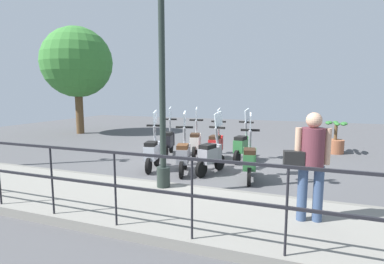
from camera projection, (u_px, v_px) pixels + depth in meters
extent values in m
plane|color=#4C4C4F|center=(207.00, 166.00, 8.16)|extent=(28.00, 28.00, 0.00)
cube|color=gray|center=(150.00, 205.00, 5.18)|extent=(2.20, 20.00, 0.15)
cube|color=slate|center=(175.00, 187.00, 6.16)|extent=(0.10, 20.00, 0.15)
cube|color=black|center=(114.00, 152.00, 4.10)|extent=(0.04, 16.00, 0.04)
cube|color=black|center=(115.00, 186.00, 4.17)|extent=(0.04, 16.00, 0.04)
cylinder|color=black|center=(287.00, 212.00, 3.38)|extent=(0.03, 0.03, 1.05)
cylinder|color=black|center=(192.00, 200.00, 3.78)|extent=(0.03, 0.03, 1.05)
cylinder|color=black|center=(115.00, 189.00, 4.17)|extent=(0.03, 0.03, 1.05)
cylinder|color=black|center=(52.00, 181.00, 4.57)|extent=(0.03, 0.03, 1.05)
cylinder|color=#232D28|center=(163.00, 177.00, 5.94)|extent=(0.26, 0.26, 0.40)
cylinder|color=#232D28|center=(162.00, 80.00, 5.68)|extent=(0.12, 0.12, 4.20)
cylinder|color=#384C70|center=(318.00, 194.00, 4.33)|extent=(0.14, 0.14, 0.82)
cylinder|color=#384C70|center=(302.00, 193.00, 4.36)|extent=(0.14, 0.14, 0.82)
cylinder|color=brown|center=(313.00, 147.00, 4.25)|extent=(0.38, 0.38, 0.55)
sphere|color=tan|center=(314.00, 120.00, 4.20)|extent=(0.22, 0.22, 0.22)
cylinder|color=tan|center=(328.00, 146.00, 4.22)|extent=(0.09, 0.09, 0.52)
cylinder|color=tan|center=(298.00, 146.00, 4.28)|extent=(0.09, 0.09, 0.52)
cube|color=black|center=(294.00, 159.00, 4.27)|extent=(0.19, 0.30, 0.24)
cylinder|color=brown|center=(80.00, 111.00, 14.46)|extent=(0.36, 0.36, 2.17)
sphere|color=#387A33|center=(77.00, 62.00, 14.15)|extent=(3.29, 3.29, 3.29)
cylinder|color=#9E5B3D|center=(335.00, 146.00, 9.89)|extent=(0.56, 0.56, 0.45)
cylinder|color=brown|center=(336.00, 132.00, 9.83)|extent=(0.10, 0.10, 0.50)
ellipsoid|color=#2D6B2D|center=(336.00, 122.00, 10.02)|extent=(0.56, 0.16, 0.10)
ellipsoid|color=#2D6B2D|center=(337.00, 124.00, 9.55)|extent=(0.56, 0.16, 0.10)
ellipsoid|color=#2D6B2D|center=(328.00, 123.00, 9.87)|extent=(0.56, 0.16, 0.10)
ellipsoid|color=#2D6B2D|center=(345.00, 123.00, 9.70)|extent=(0.56, 0.16, 0.10)
ellipsoid|color=#2D6B2D|center=(330.00, 122.00, 10.02)|extent=(0.56, 0.16, 0.10)
ellipsoid|color=#2D6B2D|center=(343.00, 124.00, 9.56)|extent=(0.56, 0.16, 0.10)
cylinder|color=black|center=(249.00, 167.00, 7.28)|extent=(0.41, 0.15, 0.40)
cylinder|color=black|center=(249.00, 177.00, 6.48)|extent=(0.41, 0.15, 0.40)
cube|color=#2D6B38|center=(249.00, 161.00, 6.76)|extent=(0.64, 0.38, 0.36)
cube|color=#2D6B38|center=(249.00, 157.00, 7.04)|extent=(0.17, 0.32, 0.44)
cube|color=black|center=(250.00, 151.00, 6.66)|extent=(0.44, 0.32, 0.10)
cylinder|color=gray|center=(250.00, 142.00, 7.05)|extent=(0.19, 0.10, 0.55)
cube|color=black|center=(250.00, 130.00, 7.01)|extent=(0.13, 0.44, 0.05)
cube|color=silver|center=(250.00, 121.00, 7.04)|extent=(0.39, 0.09, 0.42)
cylinder|color=black|center=(220.00, 162.00, 7.77)|extent=(0.41, 0.19, 0.40)
cylinder|color=black|center=(201.00, 169.00, 7.11)|extent=(0.41, 0.19, 0.40)
cube|color=gray|center=(209.00, 155.00, 7.34)|extent=(0.65, 0.44, 0.36)
cube|color=gray|center=(215.00, 152.00, 7.56)|extent=(0.20, 0.32, 0.44)
cube|color=black|center=(208.00, 146.00, 7.25)|extent=(0.46, 0.36, 0.10)
cylinder|color=gray|center=(217.00, 138.00, 7.56)|extent=(0.20, 0.12, 0.55)
cube|color=black|center=(217.00, 127.00, 7.53)|extent=(0.18, 0.44, 0.05)
cube|color=silver|center=(218.00, 119.00, 7.55)|extent=(0.38, 0.14, 0.42)
cylinder|color=black|center=(185.00, 162.00, 7.86)|extent=(0.41, 0.18, 0.40)
cylinder|color=black|center=(181.00, 170.00, 7.04)|extent=(0.41, 0.18, 0.40)
cube|color=gray|center=(183.00, 155.00, 7.33)|extent=(0.65, 0.43, 0.36)
cube|color=gray|center=(184.00, 152.00, 7.61)|extent=(0.20, 0.32, 0.44)
cube|color=#4C2D19|center=(183.00, 147.00, 7.23)|extent=(0.46, 0.36, 0.10)
cylinder|color=gray|center=(184.00, 138.00, 7.62)|extent=(0.19, 0.12, 0.55)
cube|color=black|center=(184.00, 127.00, 7.59)|extent=(0.18, 0.44, 0.05)
cube|color=silver|center=(185.00, 119.00, 7.62)|extent=(0.38, 0.13, 0.42)
cylinder|color=black|center=(157.00, 158.00, 8.23)|extent=(0.41, 0.17, 0.40)
cylinder|color=black|center=(149.00, 166.00, 7.41)|extent=(0.41, 0.17, 0.40)
cube|color=#B7BCC6|center=(152.00, 152.00, 7.70)|extent=(0.65, 0.41, 0.36)
cube|color=#B7BCC6|center=(155.00, 149.00, 7.98)|extent=(0.19, 0.32, 0.44)
cube|color=black|center=(151.00, 144.00, 7.60)|extent=(0.45, 0.34, 0.10)
cylinder|color=gray|center=(155.00, 136.00, 7.99)|extent=(0.19, 0.11, 0.55)
cube|color=black|center=(155.00, 126.00, 7.96)|extent=(0.16, 0.44, 0.05)
cube|color=silver|center=(155.00, 118.00, 7.99)|extent=(0.38, 0.12, 0.42)
cylinder|color=black|center=(247.00, 152.00, 9.09)|extent=(0.41, 0.15, 0.40)
cylinder|color=black|center=(237.00, 157.00, 8.38)|extent=(0.41, 0.15, 0.40)
cube|color=#2D6B38|center=(241.00, 146.00, 8.62)|extent=(0.64, 0.38, 0.36)
cube|color=#2D6B38|center=(245.00, 143.00, 8.87)|extent=(0.17, 0.32, 0.44)
cube|color=black|center=(241.00, 138.00, 8.53)|extent=(0.44, 0.33, 0.10)
cylinder|color=gray|center=(246.00, 131.00, 8.87)|extent=(0.19, 0.10, 0.55)
cube|color=black|center=(246.00, 122.00, 8.83)|extent=(0.14, 0.44, 0.05)
cube|color=silver|center=(247.00, 115.00, 8.86)|extent=(0.39, 0.10, 0.42)
cylinder|color=black|center=(219.00, 151.00, 9.27)|extent=(0.40, 0.09, 0.40)
cylinder|color=black|center=(212.00, 156.00, 8.50)|extent=(0.40, 0.09, 0.40)
cube|color=#B21E1E|center=(215.00, 145.00, 8.77)|extent=(0.61, 0.29, 0.36)
cube|color=#B21E1E|center=(218.00, 142.00, 9.04)|extent=(0.13, 0.30, 0.44)
cube|color=black|center=(215.00, 137.00, 8.67)|extent=(0.41, 0.27, 0.10)
cylinder|color=gray|center=(218.00, 131.00, 9.05)|extent=(0.18, 0.07, 0.55)
cube|color=black|center=(219.00, 122.00, 9.01)|extent=(0.07, 0.44, 0.05)
cube|color=silver|center=(219.00, 115.00, 9.04)|extent=(0.39, 0.04, 0.42)
cylinder|color=black|center=(197.00, 148.00, 9.75)|extent=(0.41, 0.17, 0.40)
cylinder|color=black|center=(194.00, 153.00, 8.94)|extent=(0.41, 0.17, 0.40)
cube|color=beige|center=(195.00, 142.00, 9.22)|extent=(0.65, 0.41, 0.36)
cube|color=beige|center=(196.00, 140.00, 9.51)|extent=(0.19, 0.32, 0.44)
cube|color=black|center=(195.00, 135.00, 9.12)|extent=(0.45, 0.35, 0.10)
cylinder|color=gray|center=(196.00, 129.00, 9.52)|extent=(0.19, 0.11, 0.55)
cube|color=black|center=(196.00, 120.00, 9.48)|extent=(0.16, 0.44, 0.05)
cube|color=silver|center=(197.00, 114.00, 9.51)|extent=(0.38, 0.12, 0.42)
cylinder|color=black|center=(171.00, 146.00, 10.02)|extent=(0.41, 0.17, 0.40)
cylinder|color=black|center=(166.00, 151.00, 9.21)|extent=(0.41, 0.17, 0.40)
cube|color=black|center=(168.00, 141.00, 9.50)|extent=(0.65, 0.41, 0.36)
cube|color=black|center=(170.00, 139.00, 9.78)|extent=(0.19, 0.32, 0.44)
cube|color=black|center=(167.00, 134.00, 9.40)|extent=(0.45, 0.34, 0.10)
cylinder|color=gray|center=(170.00, 128.00, 9.79)|extent=(0.19, 0.11, 0.55)
cube|color=black|center=(170.00, 119.00, 9.75)|extent=(0.16, 0.44, 0.05)
cube|color=silver|center=(170.00, 113.00, 9.78)|extent=(0.38, 0.12, 0.42)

